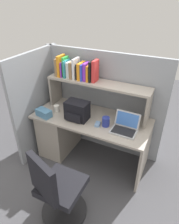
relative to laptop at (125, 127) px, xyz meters
The scene contains 13 objects.
ground_plane 0.93m from the laptop, behind, with size 8.00×8.00×0.00m, color #4C4C51.
desk 0.97m from the laptop, behind, with size 1.60×0.70×0.73m.
cubicle_partition_rear 0.67m from the laptop, 137.72° to the left, with size 1.84×0.05×1.55m, color gray.
cubicle_partition_left 1.35m from the laptop, behind, with size 0.05×1.06×1.55m, color gray.
overhead_hutch 0.64m from the laptop, 151.24° to the left, with size 1.44×0.28×0.45m.
reference_books_on_shelf 1.02m from the laptop, 161.75° to the left, with size 0.60×0.19×0.29m.
laptop is the anchor object (origin of this frame).
backpack 0.66m from the laptop, behind, with size 0.30×0.22×0.25m.
computer_mouse 0.35m from the laptop, behind, with size 0.06×0.10×0.03m, color #7299C6.
paper_cup 1.01m from the laptop, behind, with size 0.08×0.08×0.10m, color white.
tissue_box 1.12m from the laptop, behind, with size 0.22×0.12×0.10m, color teal.
snack_canister 0.25m from the laptop, behind, with size 0.10×0.10×0.12m, color navy.
office_chair 1.08m from the laptop, 113.87° to the right, with size 0.53×0.55×0.93m.
Camera 1 is at (1.00, -2.09, 2.21)m, focal length 32.23 mm.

